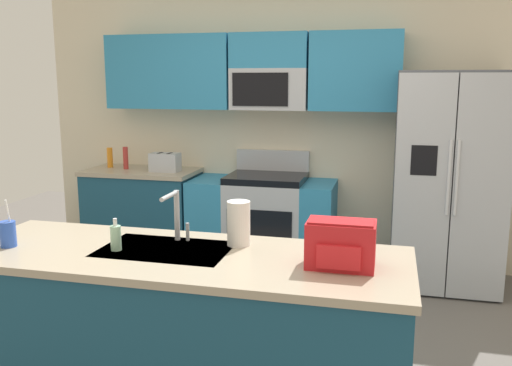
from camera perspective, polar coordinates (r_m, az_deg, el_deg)
name	(u,v)px	position (r m, az deg, el deg)	size (l,w,h in m)	color
ground_plane	(240,360)	(3.68, -1.66, -18.06)	(9.00, 9.00, 0.00)	#66605B
kitchen_wall_unit	(283,112)	(5.30, 2.86, 7.44)	(5.20, 0.43, 2.60)	beige
back_counter	(143,213)	(5.62, -11.71, -3.13)	(1.10, 0.63, 0.90)	navy
range_oven	(263,222)	(5.22, 0.70, -4.07)	(1.36, 0.61, 1.10)	#B7BABF
refrigerator	(448,181)	(4.94, 19.40, 0.20)	(0.90, 0.76, 1.85)	#4C4F54
island_counter	(182,334)	(3.01, -7.77, -15.39)	(2.34, 0.81, 0.90)	navy
toaster	(165,162)	(5.36, -9.49, 2.15)	(0.28, 0.16, 0.18)	#B7BABF
pepper_mill	(126,158)	(5.59, -13.48, 2.56)	(0.05, 0.05, 0.22)	#B2332D
bottle_orange	(110,158)	(5.73, -15.03, 2.59)	(0.06, 0.06, 0.20)	orange
sink_faucet	(176,212)	(3.00, -8.38, -2.98)	(0.09, 0.21, 0.28)	#B7BABF
drink_cup_blue	(8,234)	(3.19, -24.52, -4.85)	(0.08, 0.08, 0.26)	blue
soap_dispenser	(116,237)	(2.93, -14.45, -5.54)	(0.06, 0.06, 0.17)	#A5D8B2
paper_towel_roll	(239,223)	(2.92, -1.83, -4.23)	(0.12, 0.12, 0.24)	white
backpack	(341,243)	(2.61, 8.86, -6.24)	(0.32, 0.22, 0.23)	red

